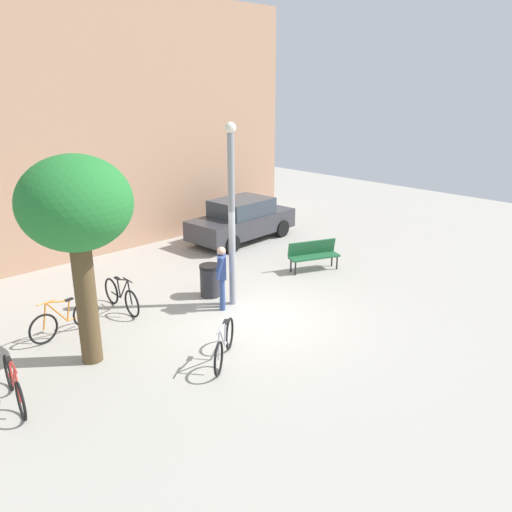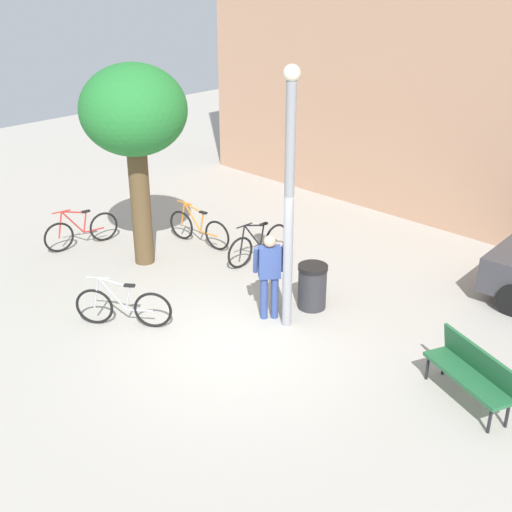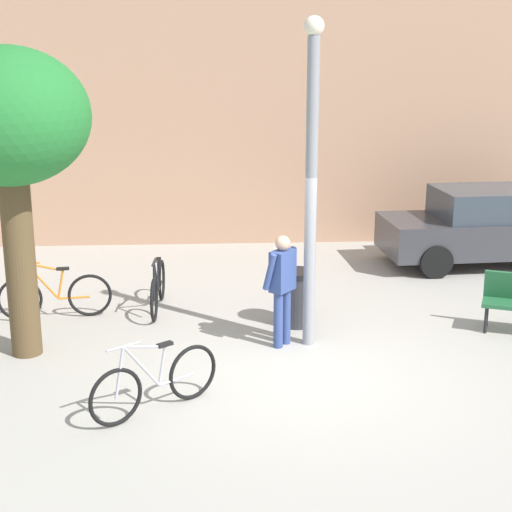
% 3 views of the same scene
% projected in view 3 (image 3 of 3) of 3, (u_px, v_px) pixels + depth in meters
% --- Properties ---
extents(ground_plane, '(36.00, 36.00, 0.00)m').
position_uv_depth(ground_plane, '(301.00, 376.00, 10.43)').
color(ground_plane, '#A8A399').
extents(building_facade, '(16.28, 2.00, 8.42)m').
position_uv_depth(building_facade, '(262.00, 49.00, 17.33)').
color(building_facade, tan).
rests_on(building_facade, ground_plane).
extents(lamppost, '(0.28, 0.28, 4.68)m').
position_uv_depth(lamppost, '(311.00, 174.00, 10.91)').
color(lamppost, gray).
rests_on(lamppost, ground_plane).
extents(person_by_lamppost, '(0.55, 0.60, 1.67)m').
position_uv_depth(person_by_lamppost, '(282.00, 283.00, 11.26)').
color(person_by_lamppost, '#334784').
rests_on(person_by_lamppost, ground_plane).
extents(plaza_tree, '(2.19, 2.19, 4.31)m').
position_uv_depth(plaza_tree, '(9.00, 124.00, 10.34)').
color(plaza_tree, brown).
rests_on(plaza_tree, ground_plane).
extents(bicycle_orange, '(1.80, 0.30, 0.97)m').
position_uv_depth(bicycle_orange, '(54.00, 296.00, 12.55)').
color(bicycle_orange, black).
rests_on(bicycle_orange, ground_plane).
extents(bicycle_silver, '(1.47, 1.14, 0.97)m').
position_uv_depth(bicycle_silver, '(155.00, 382.00, 9.32)').
color(bicycle_silver, black).
rests_on(bicycle_silver, ground_plane).
extents(bicycle_black, '(0.14, 1.81, 0.97)m').
position_uv_depth(bicycle_black, '(158.00, 288.00, 12.94)').
color(bicycle_black, black).
rests_on(bicycle_black, ground_plane).
extents(parked_car_charcoal, '(4.30, 2.04, 1.55)m').
position_uv_depth(parked_car_charcoal, '(488.00, 227.00, 15.59)').
color(parked_car_charcoal, '#38383D').
rests_on(parked_car_charcoal, ground_plane).
extents(trash_bin, '(0.57, 0.57, 0.89)m').
position_uv_depth(trash_bin, '(297.00, 298.00, 12.25)').
color(trash_bin, '#2D2D33').
rests_on(trash_bin, ground_plane).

